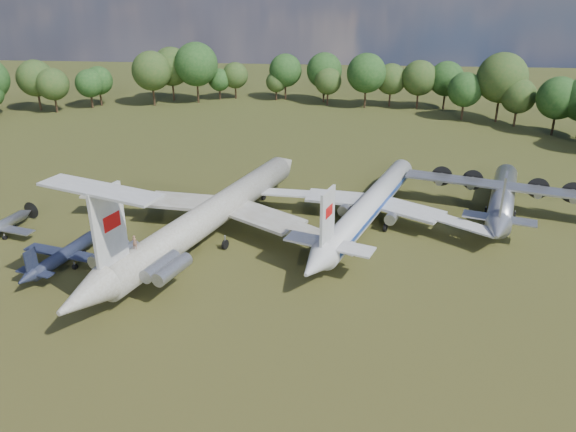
# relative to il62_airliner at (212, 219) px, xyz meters

# --- Properties ---
(ground) EXTENTS (300.00, 300.00, 0.00)m
(ground) POSITION_rel_il62_airliner_xyz_m (-2.35, -2.31, -2.75)
(ground) COLOR #283E14
(ground) RESTS_ON ground
(il62_airliner) EXTENTS (60.03, 67.61, 5.50)m
(il62_airliner) POSITION_rel_il62_airliner_xyz_m (0.00, 0.00, 0.00)
(il62_airliner) COLOR silver
(il62_airliner) RESTS_ON ground
(tu104_jet) EXTENTS (49.85, 56.69, 4.72)m
(tu104_jet) POSITION_rel_il62_airliner_xyz_m (21.35, 5.94, -0.39)
(tu104_jet) COLOR silver
(tu104_jet) RESTS_ON ground
(an12_transport) EXTENTS (37.29, 39.52, 4.26)m
(an12_transport) POSITION_rel_il62_airliner_xyz_m (41.20, 11.67, -0.62)
(an12_transport) COLOR gray
(an12_transport) RESTS_ON ground
(small_prop_west) EXTENTS (15.73, 18.86, 2.40)m
(small_prop_west) POSITION_rel_il62_airliner_xyz_m (-16.46, -9.35, -1.55)
(small_prop_west) COLOR #161B31
(small_prop_west) RESTS_ON ground
(person_on_il62) EXTENTS (0.67, 0.51, 1.65)m
(person_on_il62) POSITION_rel_il62_airliner_xyz_m (-5.39, -14.42, 3.57)
(person_on_il62) COLOR #91634A
(person_on_il62) RESTS_ON il62_airliner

